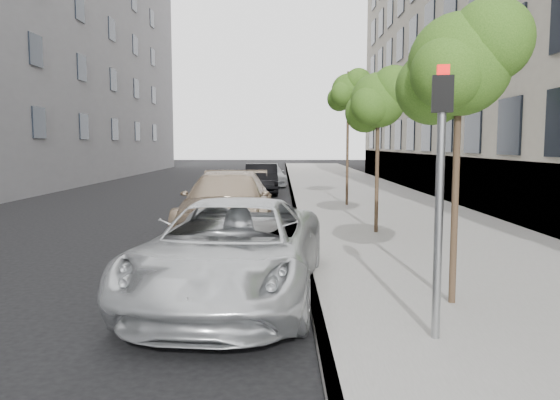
{
  "coord_description": "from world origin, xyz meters",
  "views": [
    {
      "loc": [
        0.67,
        -6.38,
        2.47
      ],
      "look_at": [
        0.65,
        3.1,
        1.5
      ],
      "focal_mm": 35.0,
      "sensor_mm": 36.0,
      "label": 1
    }
  ],
  "objects_px": {
    "tree_mid": "(379,100)",
    "signal_pole": "(440,171)",
    "tree_far": "(349,91)",
    "sedan_black": "(261,179)",
    "tree_near": "(461,64)",
    "sedan_blue": "(235,191)",
    "minivan": "(233,250)",
    "sedan_rear": "(268,175)",
    "suv": "(228,203)"
  },
  "relations": [
    {
      "from": "tree_near",
      "to": "sedan_black",
      "type": "height_order",
      "value": "tree_near"
    },
    {
      "from": "minivan",
      "to": "sedan_rear",
      "type": "relative_size",
      "value": 1.26
    },
    {
      "from": "suv",
      "to": "sedan_blue",
      "type": "height_order",
      "value": "suv"
    },
    {
      "from": "tree_far",
      "to": "signal_pole",
      "type": "height_order",
      "value": "tree_far"
    },
    {
      "from": "signal_pole",
      "to": "suv",
      "type": "bearing_deg",
      "value": 124.02
    },
    {
      "from": "tree_far",
      "to": "sedan_rear",
      "type": "bearing_deg",
      "value": 106.37
    },
    {
      "from": "tree_mid",
      "to": "sedan_blue",
      "type": "height_order",
      "value": "tree_mid"
    },
    {
      "from": "tree_near",
      "to": "minivan",
      "type": "bearing_deg",
      "value": 168.22
    },
    {
      "from": "tree_near",
      "to": "sedan_blue",
      "type": "relative_size",
      "value": 1.05
    },
    {
      "from": "tree_far",
      "to": "minivan",
      "type": "distance_m",
      "value": 13.27
    },
    {
      "from": "tree_near",
      "to": "sedan_black",
      "type": "relative_size",
      "value": 0.96
    },
    {
      "from": "minivan",
      "to": "tree_far",
      "type": "bearing_deg",
      "value": 80.88
    },
    {
      "from": "sedan_black",
      "to": "sedan_rear",
      "type": "relative_size",
      "value": 1.0
    },
    {
      "from": "tree_far",
      "to": "suv",
      "type": "distance_m",
      "value": 8.05
    },
    {
      "from": "sedan_black",
      "to": "sedan_rear",
      "type": "bearing_deg",
      "value": 85.34
    },
    {
      "from": "tree_far",
      "to": "suv",
      "type": "relative_size",
      "value": 0.88
    },
    {
      "from": "signal_pole",
      "to": "suv",
      "type": "height_order",
      "value": "signal_pole"
    },
    {
      "from": "tree_mid",
      "to": "suv",
      "type": "xyz_separation_m",
      "value": [
        -4.04,
        0.56,
        -2.76
      ]
    },
    {
      "from": "suv",
      "to": "minivan",
      "type": "bearing_deg",
      "value": -83.31
    },
    {
      "from": "signal_pole",
      "to": "sedan_blue",
      "type": "bearing_deg",
      "value": 116.84
    },
    {
      "from": "minivan",
      "to": "tree_near",
      "type": "bearing_deg",
      "value": -5.77
    },
    {
      "from": "signal_pole",
      "to": "sedan_rear",
      "type": "xyz_separation_m",
      "value": [
        -2.64,
        25.82,
        -1.5
      ]
    },
    {
      "from": "tree_mid",
      "to": "signal_pole",
      "type": "xyz_separation_m",
      "value": [
        -0.69,
        -7.99,
        -1.45
      ]
    },
    {
      "from": "tree_far",
      "to": "minivan",
      "type": "xyz_separation_m",
      "value": [
        -3.33,
        -12.31,
        -3.69
      ]
    },
    {
      "from": "tree_far",
      "to": "sedan_blue",
      "type": "distance_m",
      "value": 5.74
    },
    {
      "from": "sedan_black",
      "to": "tree_far",
      "type": "bearing_deg",
      "value": -62.54
    },
    {
      "from": "sedan_blue",
      "to": "tree_far",
      "type": "bearing_deg",
      "value": 0.43
    },
    {
      "from": "tree_near",
      "to": "signal_pole",
      "type": "height_order",
      "value": "tree_near"
    },
    {
      "from": "tree_far",
      "to": "suv",
      "type": "bearing_deg",
      "value": -124.2
    },
    {
      "from": "tree_mid",
      "to": "signal_pole",
      "type": "relative_size",
      "value": 1.34
    },
    {
      "from": "minivan",
      "to": "sedan_black",
      "type": "distance_m",
      "value": 18.52
    },
    {
      "from": "tree_mid",
      "to": "sedan_blue",
      "type": "bearing_deg",
      "value": 124.16
    },
    {
      "from": "sedan_rear",
      "to": "tree_mid",
      "type": "bearing_deg",
      "value": -85.88
    },
    {
      "from": "tree_far",
      "to": "sedan_rear",
      "type": "distance_m",
      "value": 12.41
    },
    {
      "from": "signal_pole",
      "to": "suv",
      "type": "relative_size",
      "value": 0.55
    },
    {
      "from": "tree_mid",
      "to": "minivan",
      "type": "bearing_deg",
      "value": -119.81
    },
    {
      "from": "tree_far",
      "to": "sedan_black",
      "type": "height_order",
      "value": "tree_far"
    },
    {
      "from": "suv",
      "to": "sedan_black",
      "type": "xyz_separation_m",
      "value": [
        0.49,
        12.15,
        -0.11
      ]
    },
    {
      "from": "tree_mid",
      "to": "suv",
      "type": "relative_size",
      "value": 0.74
    },
    {
      "from": "tree_far",
      "to": "minivan",
      "type": "bearing_deg",
      "value": -105.13
    },
    {
      "from": "minivan",
      "to": "sedan_rear",
      "type": "xyz_separation_m",
      "value": [
        0.0,
        23.63,
        -0.13
      ]
    },
    {
      "from": "signal_pole",
      "to": "minivan",
      "type": "distance_m",
      "value": 3.69
    },
    {
      "from": "sedan_blue",
      "to": "tree_mid",
      "type": "bearing_deg",
      "value": -57.12
    },
    {
      "from": "tree_far",
      "to": "minivan",
      "type": "height_order",
      "value": "tree_far"
    },
    {
      "from": "tree_mid",
      "to": "signal_pole",
      "type": "height_order",
      "value": "tree_mid"
    },
    {
      "from": "sedan_rear",
      "to": "tree_near",
      "type": "bearing_deg",
      "value": -88.66
    },
    {
      "from": "sedan_blue",
      "to": "sedan_rear",
      "type": "xyz_separation_m",
      "value": [
        1.0,
        11.46,
        -0.05
      ]
    },
    {
      "from": "sedan_blue",
      "to": "sedan_rear",
      "type": "bearing_deg",
      "value": 83.74
    },
    {
      "from": "sedan_black",
      "to": "sedan_rear",
      "type": "distance_m",
      "value": 5.12
    },
    {
      "from": "tree_mid",
      "to": "sedan_rear",
      "type": "height_order",
      "value": "tree_mid"
    }
  ]
}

